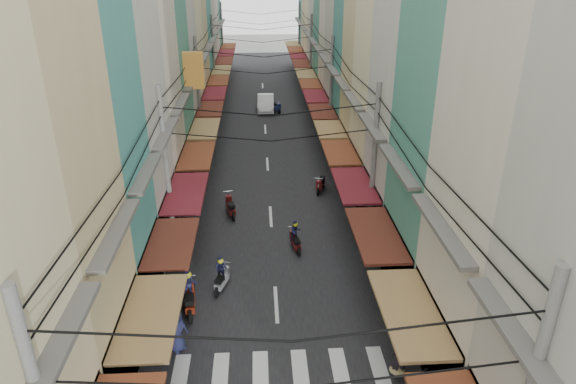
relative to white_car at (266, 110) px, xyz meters
name	(u,v)px	position (x,y,z in m)	size (l,w,h in m)	color
ground	(275,277)	(-0.17, -27.96, 0.00)	(160.00, 160.00, 0.00)	slate
road	(266,137)	(-0.17, -7.96, 0.01)	(10.00, 80.00, 0.02)	black
sidewalk_left	(185,138)	(-6.67, -7.96, 0.03)	(3.00, 80.00, 0.06)	gray
sidewalk_right	(345,135)	(6.33, -7.96, 0.03)	(3.00, 80.00, 0.06)	gray
crosswalk	(281,375)	(-0.17, -33.96, 0.03)	(7.55, 2.40, 0.01)	silver
building_row_left	(144,15)	(-8.09, -11.40, 9.78)	(7.80, 67.67, 23.70)	#BBB6AB
building_row_right	(381,19)	(7.75, -11.51, 9.41)	(7.80, 68.98, 22.59)	teal
utility_poles	(265,67)	(-0.17, -12.95, 6.59)	(10.20, 66.13, 8.20)	slate
white_car	(266,110)	(0.00, 0.00, 0.00)	(5.05, 1.98, 1.78)	white
bicycle	(449,313)	(6.87, -30.96, 0.00)	(0.67, 1.80, 1.24)	black
moving_scooters	(251,220)	(-1.27, -23.28, 0.53)	(7.16, 31.31, 1.99)	black
parked_scooters	(399,317)	(4.57, -31.64, 0.47)	(12.93, 11.56, 1.01)	black
pedestrians	(193,237)	(-4.00, -25.79, 1.01)	(10.93, 20.06, 2.23)	black
market_umbrella	(525,364)	(7.03, -36.21, 2.24)	(2.41, 2.41, 2.54)	#B2B2B7
traffic_sign	(422,266)	(5.46, -31.06, 2.42)	(0.10, 0.72, 3.27)	slate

